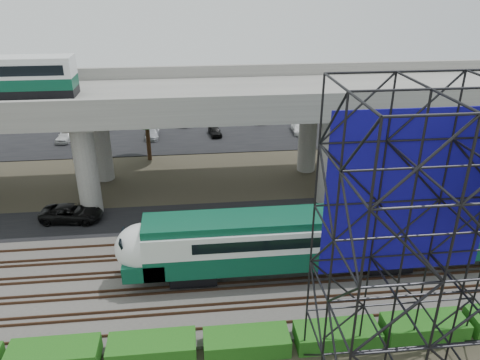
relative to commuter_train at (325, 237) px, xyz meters
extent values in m
plane|color=#474233|center=(-6.89, -2.00, -2.88)|extent=(140.00, 140.00, 0.00)
cube|color=slate|center=(-6.89, 0.00, -2.78)|extent=(90.00, 12.00, 0.20)
cube|color=black|center=(-6.89, 8.50, -2.84)|extent=(90.00, 5.00, 0.08)
cube|color=black|center=(-6.89, 32.00, -2.84)|extent=(90.00, 18.00, 0.08)
cube|color=#496478|center=(-6.89, 54.00, -2.87)|extent=(140.00, 40.00, 0.03)
cube|color=#472D1E|center=(-6.89, -4.72, -2.60)|extent=(90.00, 0.08, 0.16)
cube|color=#472D1E|center=(-6.89, -3.28, -2.60)|extent=(90.00, 0.08, 0.16)
cube|color=#472D1E|center=(-6.89, -2.72, -2.60)|extent=(90.00, 0.08, 0.16)
cube|color=#472D1E|center=(-6.89, -1.28, -2.60)|extent=(90.00, 0.08, 0.16)
cube|color=#472D1E|center=(-6.89, -0.72, -2.60)|extent=(90.00, 0.08, 0.16)
cube|color=#472D1E|center=(-6.89, 0.72, -2.60)|extent=(90.00, 0.08, 0.16)
cube|color=#472D1E|center=(-6.89, 1.28, -2.60)|extent=(90.00, 0.08, 0.16)
cube|color=#472D1E|center=(-6.89, 2.72, -2.60)|extent=(90.00, 0.08, 0.16)
cube|color=#472D1E|center=(-6.89, 3.28, -2.60)|extent=(90.00, 0.08, 0.16)
cube|color=#472D1E|center=(-6.89, 4.72, -2.60)|extent=(90.00, 0.08, 0.16)
cube|color=black|center=(-8.62, 0.00, -2.07)|extent=(3.00, 2.20, 0.90)
cube|color=black|center=(4.38, 0.00, -2.07)|extent=(3.00, 2.20, 0.90)
cube|color=#09452F|center=(-2.12, 0.00, -0.92)|extent=(19.00, 3.00, 1.40)
cube|color=silver|center=(-2.12, 0.00, 0.53)|extent=(19.00, 3.00, 1.50)
cube|color=#09452F|center=(-2.12, 0.00, 1.53)|extent=(19.00, 2.60, 0.50)
cube|color=black|center=(-1.12, 0.00, 0.58)|extent=(15.00, 3.06, 0.70)
ellipsoid|color=silver|center=(-11.62, 0.00, -0.02)|extent=(3.60, 3.00, 3.20)
cube|color=#09452F|center=(-11.62, 0.00, -1.07)|extent=(2.60, 3.00, 1.10)
cube|color=black|center=(-12.72, 0.00, 0.48)|extent=(0.48, 2.00, 1.09)
cube|color=#9E9B93|center=(-6.89, 14.00, 5.72)|extent=(80.00, 12.00, 1.20)
cube|color=#9E9B93|center=(-6.89, 8.25, 6.87)|extent=(80.00, 0.50, 1.10)
cube|color=#9E9B93|center=(-6.89, 19.75, 6.87)|extent=(80.00, 0.50, 1.10)
cylinder|color=#9E9B93|center=(-16.89, 10.50, 1.12)|extent=(1.80, 1.80, 8.00)
cylinder|color=#9E9B93|center=(-16.89, 17.50, 1.12)|extent=(1.80, 1.80, 8.00)
cube|color=#9E9B93|center=(-16.89, 14.00, 4.82)|extent=(2.40, 9.00, 0.60)
cylinder|color=#9E9B93|center=(3.11, 10.50, 1.12)|extent=(1.80, 1.80, 8.00)
cylinder|color=#9E9B93|center=(3.11, 17.50, 1.12)|extent=(1.80, 1.80, 8.00)
cube|color=#9E9B93|center=(3.11, 14.00, 4.82)|extent=(2.40, 9.00, 0.60)
cylinder|color=#9E9B93|center=(21.11, 17.50, 1.12)|extent=(1.80, 1.80, 8.00)
cube|color=black|center=(-23.57, 14.00, 6.67)|extent=(12.00, 2.50, 0.70)
cube|color=#100C84|center=(1.60, -6.95, 6.42)|extent=(8.10, 0.08, 8.25)
cube|color=#125012|center=(-15.89, -6.30, -2.28)|extent=(4.60, 1.80, 1.20)
cube|color=#125012|center=(-10.89, -6.30, -2.31)|extent=(4.60, 1.80, 1.15)
cube|color=#125012|center=(-5.89, -6.30, -2.37)|extent=(4.60, 1.80, 1.03)
cube|color=#125012|center=(-0.89, -6.30, -2.38)|extent=(4.60, 1.80, 1.01)
cube|color=#125012|center=(4.11, -6.30, -2.32)|extent=(4.60, 1.80, 1.12)
cylinder|color=#382314|center=(7.11, 10.50, -0.48)|extent=(0.44, 0.44, 4.80)
ellipsoid|color=#125012|center=(7.11, 10.50, 2.72)|extent=(4.94, 4.94, 4.18)
cylinder|color=#382314|center=(-12.89, 22.00, -0.48)|extent=(0.44, 0.44, 4.80)
ellipsoid|color=#125012|center=(-12.89, 22.00, 2.72)|extent=(4.94, 4.94, 4.18)
imported|color=black|center=(-18.25, 9.13, -2.12)|extent=(5.13, 2.83, 1.36)
imported|color=silver|center=(-23.06, 29.00, -2.15)|extent=(2.19, 4.02, 1.30)
imported|color=gray|center=(-18.27, 34.00, -2.25)|extent=(1.44, 3.41, 1.10)
imported|color=#AAABB2|center=(-13.03, 29.00, -2.24)|extent=(1.63, 3.87, 1.12)
imported|color=silver|center=(-9.04, 34.00, -2.23)|extent=(2.75, 4.43, 1.14)
imported|color=black|center=(-5.47, 29.00, -2.24)|extent=(1.77, 3.44, 1.12)
imported|color=gray|center=(0.60, 34.00, -2.16)|extent=(1.74, 4.01, 1.28)
imported|color=white|center=(5.00, 29.00, -2.23)|extent=(1.81, 4.03, 1.15)
imported|color=#AEB0B6|center=(11.50, 34.00, -2.21)|extent=(2.56, 4.47, 1.18)
camera|label=1|loc=(-8.32, -25.34, 16.02)|focal=35.00mm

